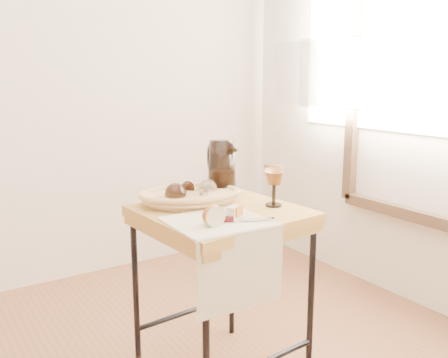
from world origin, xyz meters
TOP-DOWN VIEW (x-y plane):
  - curtain at (1.74, 0.35)m, footprint 0.02×1.00m
  - side_table at (0.58, 0.46)m, footprint 0.58×0.58m
  - tea_towel at (0.48, 0.33)m, footprint 0.34×0.31m
  - bread_basket at (0.52, 0.59)m, footprint 0.41×0.34m
  - goblet_lying_a at (0.49, 0.61)m, footprint 0.16×0.14m
  - goblet_lying_b at (0.57, 0.57)m, footprint 0.14×0.14m
  - pitcher at (0.70, 0.64)m, footprint 0.23×0.28m
  - wine_goblet at (0.77, 0.39)m, footprint 0.09×0.09m
  - apple_half at (0.43, 0.29)m, footprint 0.08×0.04m
  - apple_wedge at (0.55, 0.34)m, footprint 0.06×0.06m
  - table_knife at (0.53, 0.29)m, footprint 0.21×0.12m

SIDE VIEW (x-z plane):
  - side_table at x=0.58m, z-range 0.00..0.70m
  - tea_towel at x=0.48m, z-range 0.70..0.70m
  - table_knife at x=0.53m, z-range 0.70..0.72m
  - apple_wedge at x=0.55m, z-range 0.70..0.74m
  - bread_basket at x=0.52m, z-range 0.70..0.75m
  - apple_half at x=0.43m, z-range 0.70..0.77m
  - goblet_lying_b at x=0.57m, z-range 0.71..0.79m
  - goblet_lying_a at x=0.49m, z-range 0.71..0.79m
  - wine_goblet at x=0.77m, z-range 0.70..0.86m
  - pitcher at x=0.70m, z-range 0.68..0.95m
  - curtain at x=1.74m, z-range 0.10..2.30m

